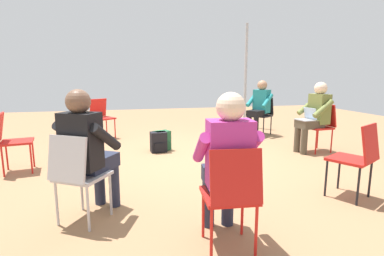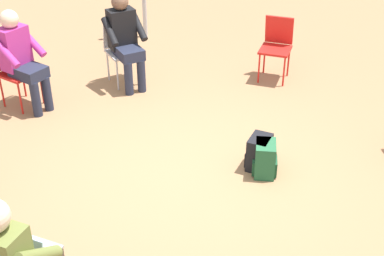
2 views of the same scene
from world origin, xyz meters
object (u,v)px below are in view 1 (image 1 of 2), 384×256
Objects in this scene: chair_southwest at (263,113)px; person_with_laptop at (314,113)px; chair_east at (11,138)px; chair_southeast at (101,115)px; chair_northwest at (357,156)px; person_in_black at (88,147)px; backpack_by_empty_chair at (159,143)px; person_in_magenta at (226,160)px; backpack_near_laptop_user at (162,142)px; person_in_teal at (259,105)px; chair_west at (321,124)px; chair_northeast at (77,172)px; chair_north at (231,192)px.

person_with_laptop reaches higher than chair_southwest.
chair_southeast is at bearing 143.18° from chair_east.
chair_northwest is 4.42m from chair_east.
person_in_black is 3.44× the size of backpack_by_empty_chair.
person_in_magenta is 3.44× the size of backpack_near_laptop_user.
chair_southeast is 1.00× the size of chair_northwest.
backpack_near_laptop_user is at bearing 77.00° from person_in_teal.
chair_east is at bearing 19.58° from backpack_near_laptop_user.
chair_east is 0.69× the size of person_in_magenta.
chair_southwest is 1.72m from chair_west.
chair_northwest is 2.36× the size of backpack_near_laptop_user.
person_in_teal is at bearing 3.21° from person_with_laptop.
person_in_magenta is at bearing 117.08° from person_in_teal.
chair_northwest is 0.69× the size of person_in_black.
person_in_teal is at bearing 77.02° from chair_northeast.
person_in_magenta is (2.20, 4.04, 0.00)m from person_in_teal.
person_with_laptop is (-4.82, -0.08, 0.20)m from chair_east.
person_in_black is at bearing 147.13° from chair_northwest.
backpack_by_empty_chair is at bearing 52.37° from backpack_near_laptop_user.
chair_east is (1.12, -1.77, 0.00)m from chair_northeast.
chair_northwest is 2.10m from person_with_laptop.
person_in_magenta is at bearing 6.20° from chair_northeast.
person_in_teal and person_in_black have the same top height.
chair_northwest is (-2.89, 0.08, 0.00)m from chair_northeast.
chair_northeast is at bearing -90.00° from person_in_black.
person_in_magenta reaches higher than backpack_by_empty_chair.
chair_northwest is 1.00× the size of chair_north.
chair_southeast is 1.00× the size of chair_north.
person_in_magenta is at bearing 127.64° from person_with_laptop.
chair_southeast is at bearing 97.82° from chair_northwest.
backpack_by_empty_chair is at bearing 97.26° from chair_east.
backpack_by_empty_chair is (0.07, 0.10, 0.00)m from backpack_near_laptop_user.
chair_southeast is 2.36× the size of backpack_near_laptop_user.
chair_west is at bearing 35.21° from chair_northwest.
person_in_magenta is at bearing 90.00° from chair_north.
person_in_teal is 1.00× the size of person_in_black.
person_in_black is at bearing 57.98° from chair_southeast.
chair_east is 3.32m from person_in_magenta.
chair_west reaches higher than backpack_by_empty_chair.
backpack_by_empty_chair is (0.20, -3.04, -0.54)m from person_in_magenta.
chair_northeast is 2.36× the size of backpack_near_laptop_user.
chair_southwest is 1.00× the size of chair_west.
chair_northwest is at bearing 21.26° from person_in_magenta.
backpack_near_laptop_user is (0.12, -3.30, -0.34)m from chair_north.
chair_west is 0.69× the size of person_in_black.
chair_north is 2.36× the size of backpack_by_empty_chair.
backpack_by_empty_chair is (-0.92, -2.32, -0.54)m from person_in_black.
backpack_near_laptop_user is (-2.20, -0.78, -0.34)m from chair_east.
chair_southwest is at bearing 65.33° from person_in_magenta.
chair_southeast is 3.81m from person_in_black.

